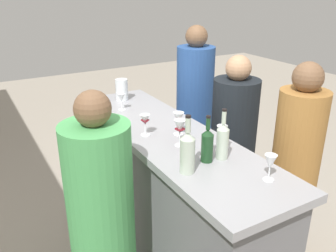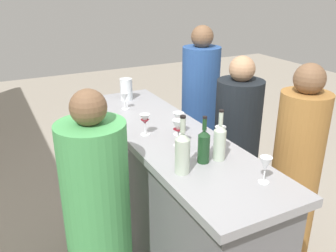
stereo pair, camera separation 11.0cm
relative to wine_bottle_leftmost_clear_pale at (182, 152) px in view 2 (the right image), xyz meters
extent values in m
plane|color=#9E9384|center=(0.51, -0.18, -1.10)|extent=(12.00, 12.00, 0.00)
cube|color=slate|center=(0.51, -0.18, -0.64)|extent=(1.99, 0.51, 0.93)
cube|color=#99999E|center=(0.51, -0.18, -0.15)|extent=(2.07, 0.59, 0.05)
cylinder|color=#B7C6B2|center=(0.00, 0.00, -0.03)|extent=(0.08, 0.08, 0.19)
cone|color=#B7C6B2|center=(0.00, 0.00, 0.09)|extent=(0.08, 0.08, 0.04)
cylinder|color=#B7C6B2|center=(0.00, 0.00, 0.15)|extent=(0.03, 0.03, 0.08)
cylinder|color=black|center=(0.00, 0.00, 0.19)|extent=(0.03, 0.03, 0.01)
cylinder|color=#B7C6B2|center=(0.04, -0.26, -0.03)|extent=(0.07, 0.07, 0.18)
cone|color=#B7C6B2|center=(0.04, -0.26, 0.07)|extent=(0.07, 0.07, 0.03)
cylinder|color=#B7C6B2|center=(0.04, -0.26, 0.13)|extent=(0.02, 0.02, 0.07)
cylinder|color=black|center=(0.04, -0.26, 0.17)|extent=(0.03, 0.03, 0.01)
cylinder|color=#193D1E|center=(0.05, -0.16, -0.04)|extent=(0.07, 0.07, 0.16)
cone|color=#193D1E|center=(0.05, -0.16, 0.06)|extent=(0.07, 0.07, 0.03)
cylinder|color=#193D1E|center=(0.05, -0.16, 0.11)|extent=(0.02, 0.02, 0.07)
cylinder|color=black|center=(0.05, -0.16, 0.15)|extent=(0.03, 0.03, 0.01)
cylinder|color=white|center=(0.13, -0.33, -0.12)|extent=(0.06, 0.06, 0.00)
cylinder|color=white|center=(0.13, -0.33, -0.08)|extent=(0.01, 0.01, 0.08)
cone|color=white|center=(0.13, -0.33, 0.00)|extent=(0.07, 0.07, 0.07)
cylinder|color=white|center=(-0.28, -0.32, -0.12)|extent=(0.06, 0.06, 0.00)
cylinder|color=white|center=(-0.28, -0.32, -0.09)|extent=(0.01, 0.01, 0.06)
cone|color=white|center=(-0.28, -0.32, -0.02)|extent=(0.06, 0.06, 0.08)
cylinder|color=white|center=(0.46, -0.23, -0.12)|extent=(0.07, 0.07, 0.00)
cylinder|color=white|center=(0.46, -0.23, -0.08)|extent=(0.01, 0.01, 0.08)
cone|color=white|center=(0.46, -0.23, -0.01)|extent=(0.07, 0.07, 0.07)
cone|color=maroon|center=(0.46, -0.23, -0.03)|extent=(0.06, 0.06, 0.02)
cylinder|color=white|center=(0.30, -0.14, -0.12)|extent=(0.06, 0.06, 0.00)
cylinder|color=white|center=(0.30, -0.14, -0.08)|extent=(0.01, 0.01, 0.08)
cone|color=white|center=(0.30, -0.14, 0.01)|extent=(0.08, 0.08, 0.08)
cone|color=maroon|center=(0.30, -0.14, -0.02)|extent=(0.07, 0.07, 0.02)
cylinder|color=white|center=(1.10, -0.10, -0.12)|extent=(0.06, 0.06, 0.00)
cylinder|color=white|center=(1.10, -0.10, -0.09)|extent=(0.01, 0.01, 0.06)
cone|color=white|center=(1.10, -0.10, -0.02)|extent=(0.06, 0.06, 0.07)
cylinder|color=white|center=(0.56, -0.03, -0.12)|extent=(0.06, 0.06, 0.00)
cylinder|color=white|center=(0.56, -0.03, -0.08)|extent=(0.01, 0.01, 0.07)
cone|color=white|center=(0.56, -0.03, -0.01)|extent=(0.07, 0.07, 0.07)
cone|color=maroon|center=(0.56, -0.03, -0.03)|extent=(0.06, 0.06, 0.03)
cylinder|color=silver|center=(1.33, -0.20, -0.03)|extent=(0.11, 0.11, 0.18)
cylinder|color=#9E6B33|center=(0.00, -0.87, -0.45)|extent=(0.34, 0.34, 1.30)
sphere|color=brown|center=(0.00, -0.87, 0.29)|extent=(0.19, 0.19, 0.19)
cylinder|color=black|center=(0.66, -0.88, -0.49)|extent=(0.41, 0.41, 1.22)
sphere|color=tan|center=(0.66, -0.88, 0.21)|extent=(0.20, 0.20, 0.20)
cylinder|color=#284C8C|center=(1.25, -0.90, -0.41)|extent=(0.45, 0.45, 1.39)
sphere|color=brown|center=(1.25, -0.90, 0.37)|extent=(0.20, 0.20, 0.20)
cylinder|color=#4CA559|center=(0.25, 0.41, -0.48)|extent=(0.41, 0.41, 1.25)
sphere|color=brown|center=(0.25, 0.41, 0.23)|extent=(0.19, 0.19, 0.19)
camera|label=1|loc=(-1.41, 0.94, 0.83)|focal=38.44mm
camera|label=2|loc=(-1.47, 0.84, 0.83)|focal=38.44mm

